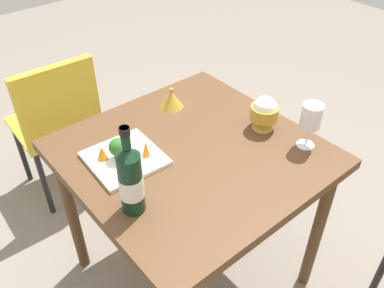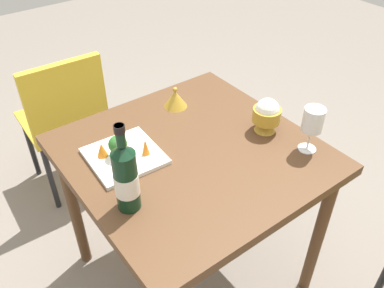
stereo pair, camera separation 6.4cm
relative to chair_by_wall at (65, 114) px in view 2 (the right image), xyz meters
name	(u,v)px [view 2 (the right image)]	position (x,y,z in m)	size (l,w,h in m)	color
ground_plane	(192,271)	(0.18, -0.86, -0.53)	(8.00, 8.00, 0.00)	gray
dining_table	(192,169)	(0.18, -0.86, 0.14)	(0.88, 0.88, 0.76)	brown
chair_by_wall	(65,114)	(0.00, 0.00, 0.00)	(0.41, 0.41, 0.85)	gold
wine_bottle	(126,177)	(-0.15, -0.97, 0.35)	(0.08, 0.08, 0.31)	black
wine_glass	(313,121)	(0.53, -1.11, 0.36)	(0.08, 0.08, 0.18)	white
rice_bowl	(267,115)	(0.49, -0.93, 0.30)	(0.11, 0.11, 0.14)	gold
rice_bowl_lid	(175,99)	(0.30, -0.58, 0.27)	(0.10, 0.10, 0.09)	gold
serving_plate	(124,156)	(-0.04, -0.75, 0.24)	(0.26, 0.26, 0.02)	white
broccoli_floret	(118,145)	(-0.06, -0.75, 0.29)	(0.07, 0.07, 0.09)	#729E4C
carrot_garnish_left	(102,150)	(-0.11, -0.71, 0.27)	(0.04, 0.04, 0.05)	orange
carrot_garnish_right	(145,147)	(0.02, -0.79, 0.28)	(0.03, 0.03, 0.07)	orange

